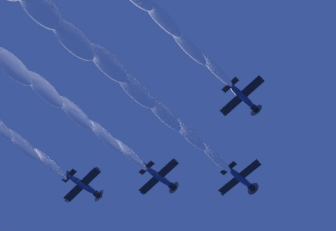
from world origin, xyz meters
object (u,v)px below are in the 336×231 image
at_px(airplane_left_wingman, 160,178).
at_px(airplane_slot_tail, 84,186).
at_px(airplane_lead, 241,178).
at_px(airplane_right_wingman, 243,98).

xyz_separation_m(airplane_left_wingman, airplane_slot_tail, (6.19, 13.35, 0.17)).
bearing_deg(airplane_lead, airplane_slot_tail, 68.27).
bearing_deg(airplane_left_wingman, airplane_right_wingman, -153.49).
height_order(airplane_lead, airplane_right_wingman, airplane_right_wingman).
relative_size(airplane_lead, airplane_right_wingman, 1.00).
relative_size(airplane_lead, airplane_left_wingman, 1.00).
bearing_deg(airplane_slot_tail, airplane_right_wingman, -137.96).
distance_m(airplane_left_wingman, airplane_right_wingman, 21.57).
bearing_deg(airplane_slot_tail, airplane_left_wingman, -114.89).
xyz_separation_m(airplane_lead, airplane_right_wingman, (-14.42, 4.74, 2.10)).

